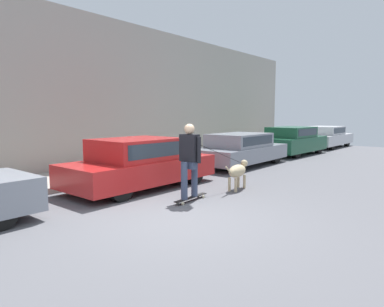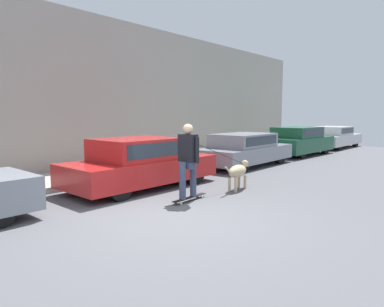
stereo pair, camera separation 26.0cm
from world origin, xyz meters
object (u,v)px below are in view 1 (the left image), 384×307
Objects in this scene: dog at (238,171)px; parked_car_1 at (140,164)px; parked_car_2 at (241,150)px; parked_car_4 at (326,137)px; parked_car_3 at (292,141)px; skateboarder at (190,158)px.

parked_car_1 is at bearing 116.29° from dog.
parked_car_4 reaches higher than parked_car_2.
dog is at bearing -163.71° from parked_car_3.
parked_car_1 is 2.57m from dog.
parked_car_1 is at bearing -178.04° from parked_car_3.
skateboarder reaches higher than parked_car_3.
parked_car_3 is at bearing -0.91° from parked_car_2.
parked_car_3 is 0.91× the size of parked_car_4.
parked_car_2 reaches higher than dog.
parked_car_1 is 1.57× the size of skateboarder.
parked_car_1 is 9.71m from parked_car_3.
parked_car_4 is (4.78, -0.00, -0.06)m from parked_car_3.
dog is (-13.03, -2.11, -0.13)m from parked_car_4.
parked_car_2 is at bearing 16.64° from skateboarder.
parked_car_4 is 1.71× the size of skateboarder.
parked_car_2 is 4.17m from dog.
parked_car_4 is at bearing -0.93° from parked_car_2.
parked_car_2 is at bearing -178.01° from parked_car_3.
parked_car_1 is at bearing 179.04° from parked_car_2.
parked_car_4 is 14.88m from skateboarder.
parked_car_2 is 4.66m from parked_car_3.
skateboarder is (-5.31, -1.94, 0.38)m from parked_car_2.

